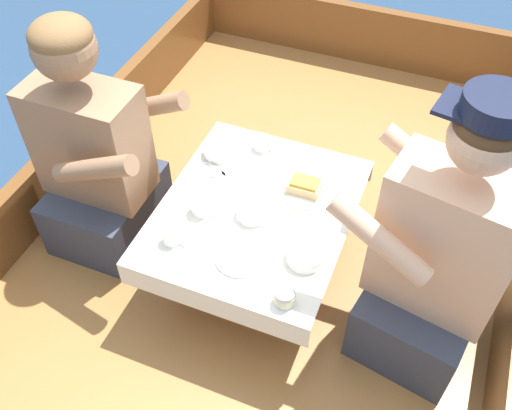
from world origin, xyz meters
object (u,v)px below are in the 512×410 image
object	(u,v)px
sandwich	(305,186)
person_port	(96,160)
person_starboard	(436,262)
coffee_cup_starboard	(263,143)
tin_can	(285,297)
coffee_cup_center	(172,236)
coffee_cup_port	(202,205)

from	to	relation	value
sandwich	person_port	bearing A→B (deg)	-166.87
person_starboard	sandwich	xyz separation A→B (m)	(-0.50, 0.20, -0.04)
person_starboard	sandwich	world-z (taller)	person_starboard
person_starboard	person_port	bearing A→B (deg)	9.78
coffee_cup_starboard	tin_can	bearing A→B (deg)	-63.40
person_starboard	coffee_cup_center	size ratio (longest dim) A/B	11.60
coffee_cup_starboard	coffee_cup_center	size ratio (longest dim) A/B	1.06
person_starboard	coffee_cup_port	bearing A→B (deg)	12.54
sandwich	coffee_cup_starboard	world-z (taller)	sandwich
person_port	coffee_cup_port	world-z (taller)	person_port
coffee_cup_port	coffee_cup_center	world-z (taller)	coffee_cup_port
person_starboard	coffee_cup_port	distance (m)	0.81
coffee_cup_port	coffee_cup_starboard	world-z (taller)	coffee_cup_port
person_starboard	coffee_cup_port	world-z (taller)	person_starboard
sandwich	coffee_cup_port	distance (m)	0.38
person_port	tin_can	xyz separation A→B (m)	(0.86, -0.30, -0.02)
person_port	sandwich	world-z (taller)	person_port
coffee_cup_center	tin_can	distance (m)	0.45
coffee_cup_center	person_starboard	bearing A→B (deg)	12.45
person_starboard	coffee_cup_center	world-z (taller)	person_starboard
person_starboard	coffee_cup_starboard	distance (m)	0.82
person_starboard	tin_can	world-z (taller)	person_starboard
sandwich	coffee_cup_center	bearing A→B (deg)	-131.18
coffee_cup_starboard	coffee_cup_center	world-z (taller)	coffee_cup_center
coffee_cup_starboard	person_starboard	bearing A→B (deg)	-26.99
coffee_cup_port	coffee_cup_starboard	xyz separation A→B (m)	(0.08, 0.40, -0.01)
person_port	coffee_cup_center	distance (m)	0.48
coffee_cup_port	tin_can	bearing A→B (deg)	-32.12
sandwich	coffee_cup_starboard	xyz separation A→B (m)	(-0.23, 0.17, -0.01)
person_port	person_starboard	bearing A→B (deg)	-0.99
sandwich	coffee_cup_center	xyz separation A→B (m)	(-0.34, -0.39, -0.00)
person_port	coffee_cup_starboard	distance (m)	0.64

